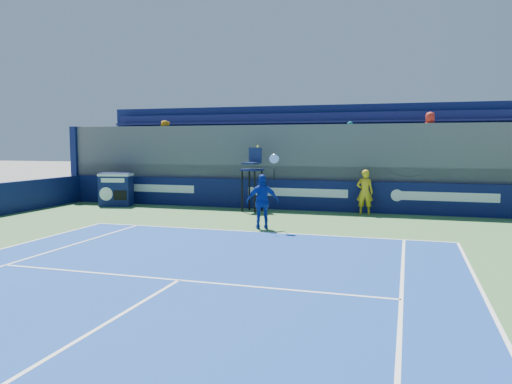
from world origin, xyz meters
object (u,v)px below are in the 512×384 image
(ball_person, at_px, (365,192))
(tennis_player, at_px, (263,202))
(umpire_chair, at_px, (252,172))
(match_clock, at_px, (116,189))

(ball_person, height_order, tennis_player, tennis_player)
(umpire_chair, bearing_deg, ball_person, 4.55)
(match_clock, distance_m, tennis_player, 8.36)
(ball_person, distance_m, match_clock, 10.27)
(match_clock, relative_size, tennis_player, 0.56)
(ball_person, relative_size, umpire_chair, 0.67)
(match_clock, bearing_deg, ball_person, 2.32)
(match_clock, relative_size, umpire_chair, 0.58)
(ball_person, distance_m, tennis_player, 4.92)
(umpire_chair, height_order, tennis_player, tennis_player)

